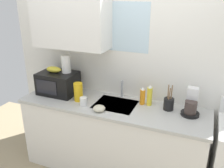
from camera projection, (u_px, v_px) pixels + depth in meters
name	position (u px, v px, depth m)	size (l,w,h in m)	color
kitchen_wall_assembly	(113.00, 58.00, 2.87)	(2.92, 0.42, 2.50)	white
counter_unit	(112.00, 137.00, 2.90)	(2.15, 0.63, 0.90)	white
sink_faucet	(122.00, 89.00, 2.89)	(0.03, 0.03, 0.21)	#B2B5BA
microwave	(58.00, 83.00, 2.99)	(0.46, 0.35, 0.27)	black
banana_bunch	(54.00, 69.00, 2.95)	(0.20, 0.11, 0.07)	gold
paper_towel_roll	(66.00, 64.00, 2.91)	(0.11, 0.11, 0.22)	white
coffee_maker	(191.00, 105.00, 2.49)	(0.19, 0.21, 0.28)	black
dish_soap_bottle_orange	(142.00, 96.00, 2.71)	(0.06, 0.06, 0.21)	orange
dish_soap_bottle_yellow	(150.00, 96.00, 2.69)	(0.06, 0.06, 0.24)	yellow
cereal_canister	(78.00, 92.00, 2.80)	(0.10, 0.10, 0.22)	gold
mug_white	(84.00, 101.00, 2.70)	(0.08, 0.08, 0.10)	white
utensil_crock	(169.00, 104.00, 2.60)	(0.11, 0.11, 0.29)	black
small_bowl	(99.00, 108.00, 2.58)	(0.13, 0.13, 0.07)	beige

